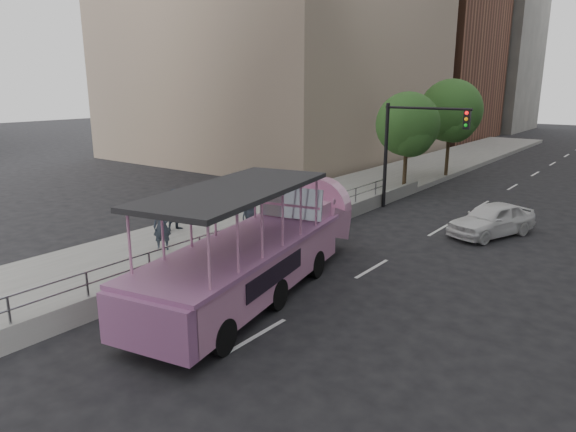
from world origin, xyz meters
name	(u,v)px	position (x,y,z in m)	size (l,w,h in m)	color
ground	(276,300)	(0.00, 0.00, 0.00)	(160.00, 160.00, 0.00)	black
sidewalk	(310,205)	(-5.75, 10.00, 0.15)	(5.50, 80.00, 0.30)	#999893
kerb_wall	(242,247)	(-3.12, 2.00, 0.48)	(0.24, 30.00, 0.36)	gray
guardrail	(242,229)	(-3.12, 2.00, 1.14)	(0.07, 22.00, 0.71)	#9D9DA1
duck_boat	(262,249)	(-0.90, 0.45, 1.26)	(4.36, 10.49, 3.39)	black
car	(492,219)	(3.01, 10.50, 0.69)	(1.64, 4.06, 1.38)	white
pedestrian_near	(162,226)	(-5.59, 0.52, 1.17)	(0.63, 0.42, 1.73)	#2A333E
pedestrian_mid	(176,209)	(-7.18, 2.56, 1.15)	(0.83, 0.65, 1.71)	#2A333E
pedestrian_far	(250,217)	(-4.22, 3.69, 1.06)	(0.75, 0.49, 1.52)	#2A333E
parking_sign	(309,198)	(-3.00, 5.98, 1.58)	(0.08, 0.56, 2.47)	black
traffic_signal	(409,140)	(-1.70, 12.50, 3.50)	(4.20, 0.32, 5.20)	black
street_tree_near	(408,127)	(-3.30, 15.93, 3.82)	(3.52, 3.52, 5.72)	#352718
street_tree_far	(452,113)	(-3.10, 21.93, 4.31)	(3.97, 3.97, 6.45)	#352718
midrise_brick	(411,23)	(-18.00, 48.00, 13.00)	(18.00, 16.00, 26.00)	brown
midrise_stone_b	(472,55)	(-16.00, 64.00, 10.00)	(16.00, 14.00, 20.00)	gray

